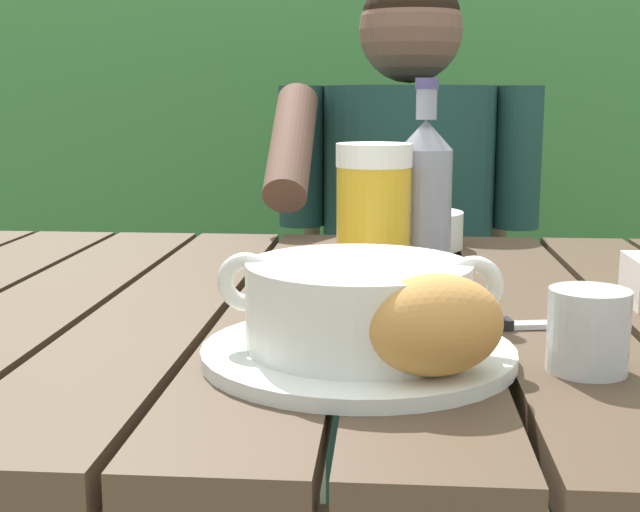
% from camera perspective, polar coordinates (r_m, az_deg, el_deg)
% --- Properties ---
extents(dining_table, '(1.20, 0.90, 0.76)m').
position_cam_1_polar(dining_table, '(0.98, -1.81, -8.59)').
color(dining_table, '#4A3728').
rests_on(dining_table, ground_plane).
extents(hedge_backdrop, '(3.93, 0.87, 1.94)m').
position_cam_1_polar(hedge_backdrop, '(2.64, 1.17, 8.66)').
color(hedge_backdrop, '#3B783C').
rests_on(hedge_backdrop, ground_plane).
extents(chair_near_diner, '(0.45, 0.41, 0.93)m').
position_cam_1_polar(chair_near_diner, '(1.88, 5.47, -5.39)').
color(chair_near_diner, '#483D28').
rests_on(chair_near_diner, ground_plane).
extents(person_eating, '(0.48, 0.47, 1.21)m').
position_cam_1_polar(person_eating, '(1.63, 5.61, 0.84)').
color(person_eating, '#1B3D38').
rests_on(person_eating, ground_plane).
extents(serving_plate, '(0.26, 0.26, 0.01)m').
position_cam_1_polar(serving_plate, '(0.74, 2.49, -6.34)').
color(serving_plate, white).
rests_on(serving_plate, dining_table).
extents(soup_bowl, '(0.24, 0.19, 0.08)m').
position_cam_1_polar(soup_bowl, '(0.73, 2.51, -3.06)').
color(soup_bowl, white).
rests_on(soup_bowl, serving_plate).
extents(bread_roll, '(0.13, 0.12, 0.08)m').
position_cam_1_polar(bread_roll, '(0.66, 7.49, -4.46)').
color(bread_roll, '#C88A44').
rests_on(bread_roll, serving_plate).
extents(beer_glass, '(0.08, 0.08, 0.17)m').
position_cam_1_polar(beer_glass, '(0.94, 3.50, 2.24)').
color(beer_glass, gold).
rests_on(beer_glass, dining_table).
extents(beer_bottle, '(0.06, 0.06, 0.24)m').
position_cam_1_polar(beer_bottle, '(0.97, 6.81, 3.37)').
color(beer_bottle, gray).
rests_on(beer_bottle, dining_table).
extents(water_glass_small, '(0.06, 0.06, 0.07)m').
position_cam_1_polar(water_glass_small, '(0.73, 17.06, -4.67)').
color(water_glass_small, silver).
rests_on(water_glass_small, dining_table).
extents(table_knife, '(0.16, 0.05, 0.01)m').
position_cam_1_polar(table_knife, '(0.85, 12.14, -4.39)').
color(table_knife, silver).
rests_on(table_knife, dining_table).
extents(diner_bowl, '(0.15, 0.15, 0.05)m').
position_cam_1_polar(diner_bowl, '(1.29, 6.05, 1.74)').
color(diner_bowl, white).
rests_on(diner_bowl, dining_table).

